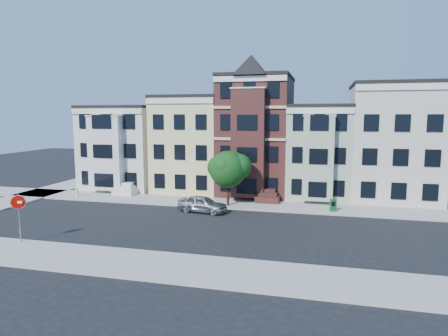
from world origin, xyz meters
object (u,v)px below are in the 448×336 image
(newspaper_box, at_px, (333,205))
(parked_car, at_px, (202,204))
(street_tree, at_px, (228,172))
(stop_sign, at_px, (19,215))
(fire_hydrant, at_px, (77,193))

(newspaper_box, bearing_deg, parked_car, 172.14)
(parked_car, xyz_separation_m, newspaper_box, (10.85, 2.49, -0.07))
(street_tree, xyz_separation_m, newspaper_box, (9.20, 0.01, -2.56))
(street_tree, height_order, newspaper_box, street_tree)
(street_tree, height_order, parked_car, street_tree)
(stop_sign, bearing_deg, street_tree, 35.61)
(newspaper_box, bearing_deg, fire_hydrant, 158.89)
(parked_car, relative_size, stop_sign, 1.22)
(fire_hydrant, xyz_separation_m, stop_sign, (5.16, -13.64, 1.36))
(street_tree, xyz_separation_m, fire_hydrant, (-15.67, 0.16, -2.68))
(parked_car, relative_size, fire_hydrant, 5.58)
(newspaper_box, distance_m, stop_sign, 23.93)
(stop_sign, bearing_deg, fire_hydrant, 94.26)
(parked_car, bearing_deg, street_tree, -24.97)
(newspaper_box, relative_size, fire_hydrant, 1.33)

